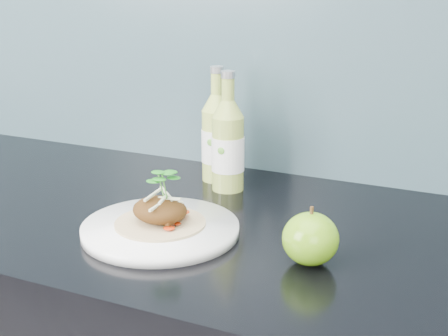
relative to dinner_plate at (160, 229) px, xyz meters
The scene contains 5 objects.
dinner_plate is the anchor object (origin of this frame).
pork_taco 0.04m from the dinner_plate, 86.42° to the right, with size 0.14×0.14×0.09m.
green_apple 0.24m from the dinner_plate, ahead, with size 0.10×0.10×0.08m.
cider_bottle_left 0.29m from the dinner_plate, 97.30° to the left, with size 0.08×0.08×0.22m.
cider_bottle_right 0.25m from the dinner_plate, 88.29° to the left, with size 0.07×0.07×0.22m.
Camera 1 is at (0.41, 0.84, 1.28)m, focal length 50.00 mm.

